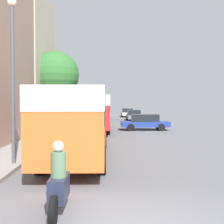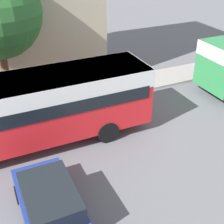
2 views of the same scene
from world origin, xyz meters
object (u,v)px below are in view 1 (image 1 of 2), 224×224
at_px(bus_lead, 79,114).
at_px(motorcycle_behind_lead, 59,184).
at_px(pedestrian_near_curb, 56,120).
at_px(bus_following, 95,108).
at_px(car_distant, 134,115).
at_px(car_crossing, 127,112).
at_px(bus_third_in_line, 98,106).
at_px(car_far_curb, 145,122).

bearing_deg(bus_lead, motorcycle_behind_lead, -88.60).
distance_m(bus_lead, pedestrian_near_curb, 12.49).
bearing_deg(motorcycle_behind_lead, bus_lead, 91.40).
distance_m(bus_following, car_distant, 14.15).
bearing_deg(pedestrian_near_curb, car_crossing, 72.39).
bearing_deg(car_distant, bus_third_in_line, 152.64).
relative_size(bus_lead, car_distant, 2.44).
height_order(car_crossing, car_far_curb, car_far_curb).
bearing_deg(car_far_curb, bus_lead, -19.15).
distance_m(bus_lead, bus_third_in_line, 29.30).
relative_size(bus_following, motorcycle_behind_lead, 5.10).
bearing_deg(bus_following, bus_lead, -91.07).
distance_m(bus_third_in_line, pedestrian_near_curb, 17.53).
bearing_deg(car_far_curb, car_crossing, -179.70).
bearing_deg(bus_third_in_line, car_distant, -27.36).
relative_size(motorcycle_behind_lead, pedestrian_near_curb, 1.38).
height_order(car_far_curb, car_distant, car_far_curb).
bearing_deg(bus_lead, car_distant, 79.77).
relative_size(bus_third_in_line, car_crossing, 2.71).
bearing_deg(bus_following, car_far_curb, 1.48).
height_order(car_far_curb, pedestrian_near_curb, pedestrian_near_curb).
bearing_deg(motorcycle_behind_lead, pedestrian_near_curb, 99.63).
bearing_deg(motorcycle_behind_lead, car_crossing, 84.15).
height_order(bus_third_in_line, motorcycle_behind_lead, bus_third_in_line).
height_order(motorcycle_behind_lead, car_distant, motorcycle_behind_lead).
bearing_deg(car_distant, pedestrian_near_curb, -118.20).
bearing_deg(car_distant, car_far_curb, -90.50).
distance_m(bus_third_in_line, car_crossing, 8.40).
xyz_separation_m(bus_lead, pedestrian_near_curb, (-3.07, 12.07, -1.05)).
bearing_deg(bus_lead, car_crossing, 82.76).
distance_m(bus_following, car_far_curb, 4.64).
relative_size(car_far_curb, car_distant, 1.02).
bearing_deg(bus_lead, bus_third_in_line, 89.95).
relative_size(bus_lead, motorcycle_behind_lead, 4.61).
xyz_separation_m(bus_lead, car_crossing, (4.60, 36.23, -1.30)).
xyz_separation_m(car_far_curb, pedestrian_near_curb, (-7.79, -1.53, 0.23)).
bearing_deg(motorcycle_behind_lead, bus_following, 89.78).
xyz_separation_m(bus_third_in_line, motorcycle_behind_lead, (0.14, -36.32, -1.28)).
bearing_deg(car_crossing, motorcycle_behind_lead, 84.15).
bearing_deg(bus_lead, bus_following, 88.93).
relative_size(bus_lead, car_crossing, 2.45).
xyz_separation_m(car_crossing, car_distant, (0.23, -9.42, 0.01)).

